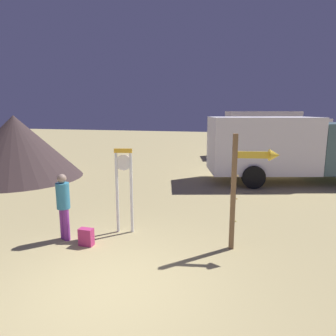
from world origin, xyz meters
TOP-DOWN VIEW (x-y plane):
  - ground_plane at (0.00, 0.00)m, footprint 80.00×80.00m
  - standing_clock at (-0.72, 2.41)m, footprint 0.44×0.19m
  - arrow_sign at (2.21, 2.21)m, footprint 0.98×0.34m
  - person_near_clock at (-1.90, 1.61)m, footprint 0.30×0.30m
  - backpack at (-1.25, 1.45)m, footprint 0.32×0.22m
  - box_truck_near at (3.50, 9.32)m, footprint 6.86×4.15m
  - box_truck_far at (3.63, 16.91)m, footprint 6.93×3.96m
  - dome_tent at (-7.96, 6.98)m, footprint 5.70×5.70m

SIDE VIEW (x-z plane):
  - ground_plane at x=0.00m, z-range 0.00..0.00m
  - backpack at x=-1.25m, z-range 0.00..0.39m
  - person_near_clock at x=-1.90m, z-range 0.09..1.67m
  - standing_clock at x=-0.72m, z-range 0.23..2.34m
  - dome_tent at x=-7.96m, z-range 0.00..2.81m
  - box_truck_near at x=3.50m, z-range 0.16..2.91m
  - arrow_sign at x=2.21m, z-range 0.36..2.89m
  - box_truck_far at x=3.63m, z-range 0.14..3.13m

